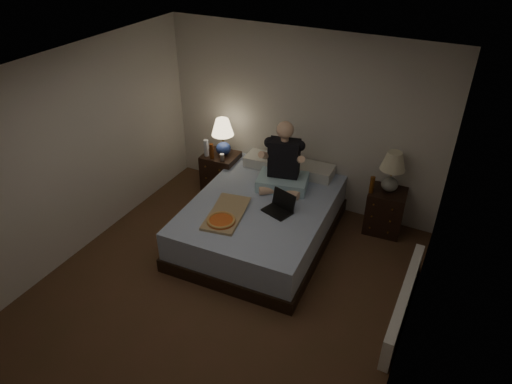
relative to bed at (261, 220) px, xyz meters
The scene contains 19 objects.
floor 1.16m from the bed, 88.08° to the right, with size 4.00×4.50×0.00m, color brown.
ceiling 2.49m from the bed, 88.08° to the right, with size 4.00×4.50×0.00m, color white.
wall_back 1.48m from the bed, 88.07° to the left, with size 4.00×2.50×0.00m, color silver.
wall_front 3.51m from the bed, 89.36° to the right, with size 4.00×2.50×0.00m, color silver.
wall_left 2.46m from the bed, 150.12° to the right, with size 4.50×2.50×0.00m, color silver.
wall_right 2.52m from the bed, 28.96° to the right, with size 4.50×2.50×0.00m, color silver.
bed is the anchor object (origin of this frame).
nightstand_left 1.27m from the bed, 145.13° to the left, with size 0.50×0.45×0.65m, color black.
nightstand_right 1.66m from the bed, 32.65° to the left, with size 0.47×0.43×0.62m, color black.
lamp_left 1.42m from the bed, 142.94° to the left, with size 0.32×0.32×0.56m, color navy, non-canonical shape.
lamp_right 1.78m from the bed, 33.48° to the left, with size 0.32×0.32×0.56m, color gray, non-canonical shape.
water_bottle 1.44m from the bed, 153.14° to the left, with size 0.07×0.07×0.25m, color silver.
soda_can 1.18m from the bed, 147.55° to the left, with size 0.07×0.07×0.10m, color #B2B2AD.
beer_bottle_left 1.33m from the bed, 152.19° to the left, with size 0.06×0.06×0.23m, color #5C290D.
beer_bottle_right 1.50m from the bed, 32.74° to the left, with size 0.06×0.06×0.23m, color #5F320D.
person 0.87m from the bed, 78.57° to the left, with size 0.66×0.52×0.93m, color black, non-canonical shape.
laptop 0.50m from the bed, 22.96° to the right, with size 0.34×0.28×0.24m, color black, non-canonical shape.
pizza_box 0.75m from the bed, 108.77° to the right, with size 0.40×0.76×0.08m, color tan, non-canonical shape.
radiator 2.04m from the bed, 15.39° to the right, with size 0.10×1.60×0.40m, color white.
Camera 1 is at (2.11, -3.22, 3.80)m, focal length 32.00 mm.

